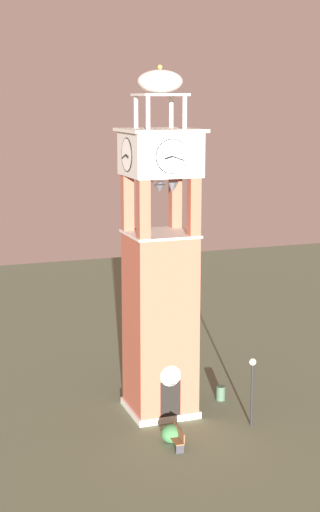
{
  "coord_description": "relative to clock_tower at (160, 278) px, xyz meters",
  "views": [
    {
      "loc": [
        -13.09,
        -36.94,
        16.62
      ],
      "look_at": [
        0.0,
        0.0,
        8.55
      ],
      "focal_mm": 54.17,
      "sensor_mm": 36.0,
      "label": 1
    }
  ],
  "objects": [
    {
      "name": "lamp_post",
      "position": [
        3.78,
        -3.41,
        -4.83
      ],
      "size": [
        0.36,
        0.36,
        3.64
      ],
      "color": "black",
      "rests_on": "ground"
    },
    {
      "name": "shrub_near_entry",
      "position": [
        -0.76,
        -3.85,
        -6.92
      ],
      "size": [
        1.06,
        1.06,
        0.91
      ],
      "primitive_type": "ellipsoid",
      "color": "#336638",
      "rests_on": "ground"
    },
    {
      "name": "ground",
      "position": [
        -0.0,
        0.0,
        -7.38
      ],
      "size": [
        80.0,
        80.0,
        0.0
      ],
      "primitive_type": "plane",
      "color": "#5B664C"
    },
    {
      "name": "trash_bin",
      "position": [
        3.71,
        0.31,
        -6.98
      ],
      "size": [
        0.52,
        0.52,
        0.8
      ],
      "primitive_type": "cylinder",
      "color": "#38513D",
      "rests_on": "ground"
    },
    {
      "name": "park_bench",
      "position": [
        -0.72,
        -4.41,
        -6.89
      ],
      "size": [
        0.5,
        1.62,
        0.95
      ],
      "color": "brown",
      "rests_on": "ground"
    },
    {
      "name": "clock_tower",
      "position": [
        0.0,
        0.0,
        0.0
      ],
      "size": [
        3.83,
        3.83,
        18.21
      ],
      "color": "#9E4C38",
      "rests_on": "ground"
    }
  ]
}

